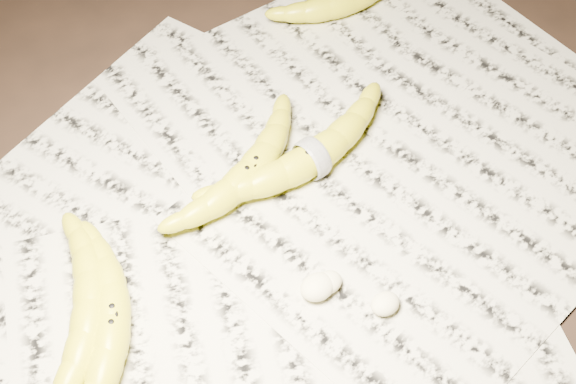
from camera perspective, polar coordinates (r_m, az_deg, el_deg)
ground at (r=0.92m, az=0.90°, el=-0.90°), size 3.00×3.00×0.00m
newspaper_patch at (r=0.91m, az=-0.02°, el=-1.13°), size 0.90×0.70×0.01m
banana_left_a at (r=0.83m, az=-12.44°, el=-8.96°), size 0.16×0.22×0.04m
banana_left_b at (r=0.84m, az=-13.86°, el=-7.90°), size 0.16×0.20×0.04m
banana_center at (r=0.92m, az=-2.69°, el=1.57°), size 0.22×0.13×0.04m
banana_taped at (r=0.93m, az=1.70°, el=2.55°), size 0.25×0.08×0.04m
measuring_tape at (r=0.93m, az=1.70°, el=2.55°), size 0.01×0.05×0.05m
flesh_chunk_a at (r=0.84m, az=2.11°, el=-6.62°), size 0.04×0.03×0.02m
flesh_chunk_b at (r=0.84m, az=6.95°, el=-7.76°), size 0.03×0.03×0.02m
flesh_chunk_c at (r=0.85m, az=2.88°, el=-6.29°), size 0.03×0.03×0.02m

